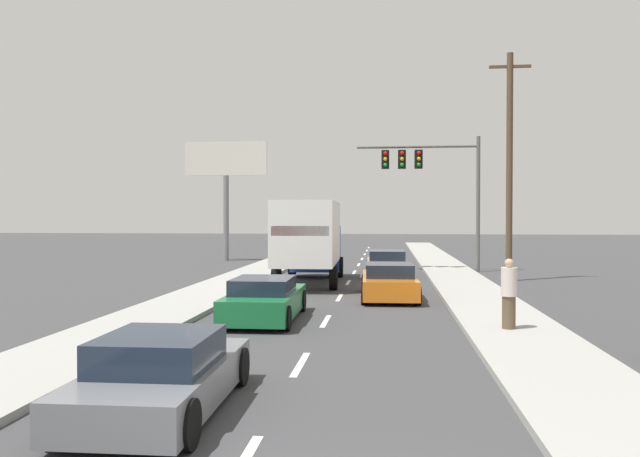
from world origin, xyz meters
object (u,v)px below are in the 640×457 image
Objects in this scene: car_gray at (162,376)px; car_tan at (387,264)px; traffic_signal_mast at (423,169)px; utility_pole_mid at (509,164)px; pedestrian_near_corner at (509,294)px; box_truck at (310,237)px; roadside_billboard at (226,173)px; car_green at (265,300)px; car_orange at (389,282)px.

car_tan is at bearing 81.32° from car_gray.
traffic_signal_mast is 0.69× the size of utility_pole_mid.
utility_pole_mid reaches higher than pedestrian_near_corner.
box_truck is at bearing -165.78° from utility_pole_mid.
car_green is at bearing -72.73° from roadside_billboard.
car_gray is at bearing -89.49° from car_green.
car_green is 6.48m from pedestrian_near_corner.
car_tan is 8.32m from car_orange.
car_orange is at bearing 114.10° from pedestrian_near_corner.
car_gray is at bearing -90.11° from box_truck.
car_gray is 31.44m from roadside_billboard.
box_truck reaches higher than pedestrian_near_corner.
car_tan is 2.61× the size of pedestrian_near_corner.
traffic_signal_mast is (5.11, 23.97, 4.77)m from car_gray.
box_truck is 9.38m from car_green.
pedestrian_near_corner is at bearing -86.24° from traffic_signal_mast.
car_gray is at bearing -104.32° from car_orange.
box_truck is 1.03× the size of roadside_billboard.
utility_pole_mid is (8.63, 2.19, 3.18)m from box_truck.
utility_pole_mid is at bearing -19.58° from car_tan.
traffic_signal_mast is at bearing 71.88° from car_green.
traffic_signal_mast reaches higher than car_green.
traffic_signal_mast is at bearing 52.35° from box_truck.
car_orange is 0.62× the size of roadside_billboard.
car_green is at bearing 167.52° from pedestrian_near_corner.
car_gray is 2.40× the size of pedestrian_near_corner.
roadside_billboard is 4.47× the size of pedestrian_near_corner.
box_truck is 12.38m from pedestrian_near_corner.
traffic_signal_mast is 5.65m from utility_pole_mid.
car_green is 6.10m from car_orange.
car_tan is at bearing 101.34° from pedestrian_near_corner.
car_tan is 5.65m from traffic_signal_mast.
box_truck is at bearing 89.89° from car_gray.
car_orange reaches higher than car_gray.
car_green is 15.13m from utility_pole_mid.
car_tan is (3.35, 13.37, 0.01)m from car_green.
box_truck is at bearing 120.22° from pedestrian_near_corner.
traffic_signal_mast is at bearing 93.76° from pedestrian_near_corner.
car_gray is at bearing -102.04° from traffic_signal_mast.
roadside_billboard is (-10.23, 8.74, 5.08)m from car_tan.
traffic_signal_mast is (5.18, 15.85, 4.75)m from car_green.
utility_pole_mid is 13.73m from pedestrian_near_corner.
box_truck reaches higher than car_green.
car_gray is 9.19m from pedestrian_near_corner.
pedestrian_near_corner is (6.21, -10.66, -1.00)m from box_truck.
box_truck is 0.78× the size of utility_pole_mid.
car_green is 13.78m from car_tan.
car_green is at bearing -104.09° from car_tan.
car_green is 8.12m from car_gray.
roadside_billboard is at bearing 145.68° from utility_pole_mid.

